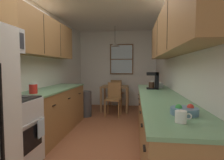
{
  "coord_description": "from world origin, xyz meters",
  "views": [
    {
      "loc": [
        0.62,
        -2.68,
        1.32
      ],
      "look_at": [
        0.12,
        1.23,
        1.05
      ],
      "focal_mm": 29.39,
      "sensor_mm": 36.0,
      "label": 1
    }
  ],
  "objects_px": {
    "trash_bin": "(86,104)",
    "mug_by_coffeemaker": "(152,83)",
    "stove_range": "(9,133)",
    "coffee_maker": "(154,80)",
    "dish_rack": "(155,85)",
    "table_serving_bowl": "(117,85)",
    "mug_spare": "(181,117)",
    "dining_table": "(115,90)",
    "storage_canister": "(33,88)",
    "fruit_bowl": "(184,110)",
    "dining_chair_near": "(114,97)",
    "dining_chair_far": "(117,92)"
  },
  "relations": [
    {
      "from": "trash_bin",
      "to": "mug_by_coffeemaker",
      "type": "height_order",
      "value": "mug_by_coffeemaker"
    },
    {
      "from": "stove_range",
      "to": "trash_bin",
      "type": "relative_size",
      "value": 1.61
    },
    {
      "from": "coffee_maker",
      "to": "dish_rack",
      "type": "height_order",
      "value": "coffee_maker"
    },
    {
      "from": "trash_bin",
      "to": "dish_rack",
      "type": "bearing_deg",
      "value": -25.09
    },
    {
      "from": "dish_rack",
      "to": "table_serving_bowl",
      "type": "distance_m",
      "value": 1.79
    },
    {
      "from": "mug_by_coffeemaker",
      "to": "table_serving_bowl",
      "type": "height_order",
      "value": "mug_by_coffeemaker"
    },
    {
      "from": "coffee_maker",
      "to": "mug_spare",
      "type": "bearing_deg",
      "value": -90.42
    },
    {
      "from": "mug_by_coffeemaker",
      "to": "dining_table",
      "type": "bearing_deg",
      "value": 130.32
    },
    {
      "from": "stove_range",
      "to": "storage_canister",
      "type": "distance_m",
      "value": 0.79
    },
    {
      "from": "table_serving_bowl",
      "to": "mug_spare",
      "type": "bearing_deg",
      "value": -77.37
    },
    {
      "from": "dining_table",
      "to": "mug_by_coffeemaker",
      "type": "distance_m",
      "value": 1.59
    },
    {
      "from": "fruit_bowl",
      "to": "dish_rack",
      "type": "xyz_separation_m",
      "value": [
        -0.02,
        2.26,
        0.01
      ]
    },
    {
      "from": "dining_chair_near",
      "to": "fruit_bowl",
      "type": "height_order",
      "value": "fruit_bowl"
    },
    {
      "from": "stove_range",
      "to": "dining_chair_far",
      "type": "bearing_deg",
      "value": 75.91
    },
    {
      "from": "stove_range",
      "to": "dish_rack",
      "type": "xyz_separation_m",
      "value": [
        2.03,
        1.81,
        0.48
      ]
    },
    {
      "from": "trash_bin",
      "to": "storage_canister",
      "type": "height_order",
      "value": "storage_canister"
    },
    {
      "from": "table_serving_bowl",
      "to": "mug_by_coffeemaker",
      "type": "bearing_deg",
      "value": -49.04
    },
    {
      "from": "dining_table",
      "to": "storage_canister",
      "type": "bearing_deg",
      "value": -109.79
    },
    {
      "from": "coffee_maker",
      "to": "dining_chair_near",
      "type": "bearing_deg",
      "value": 125.1
    },
    {
      "from": "dining_chair_near",
      "to": "mug_spare",
      "type": "height_order",
      "value": "mug_spare"
    },
    {
      "from": "stove_range",
      "to": "dish_rack",
      "type": "distance_m",
      "value": 2.76
    },
    {
      "from": "dish_rack",
      "to": "table_serving_bowl",
      "type": "bearing_deg",
      "value": 123.0
    },
    {
      "from": "dining_chair_near",
      "to": "mug_spare",
      "type": "distance_m",
      "value": 3.68
    },
    {
      "from": "fruit_bowl",
      "to": "stove_range",
      "type": "bearing_deg",
      "value": 167.65
    },
    {
      "from": "stove_range",
      "to": "table_serving_bowl",
      "type": "xyz_separation_m",
      "value": [
        1.05,
        3.31,
        0.31
      ]
    },
    {
      "from": "coffee_maker",
      "to": "mug_by_coffeemaker",
      "type": "xyz_separation_m",
      "value": [
        0.04,
        0.74,
        -0.11
      ]
    },
    {
      "from": "dining_chair_far",
      "to": "coffee_maker",
      "type": "xyz_separation_m",
      "value": [
        0.97,
        -2.5,
        0.57
      ]
    },
    {
      "from": "dining_table",
      "to": "trash_bin",
      "type": "bearing_deg",
      "value": -132.22
    },
    {
      "from": "coffee_maker",
      "to": "dining_chair_far",
      "type": "bearing_deg",
      "value": 111.26
    },
    {
      "from": "dining_table",
      "to": "dish_rack",
      "type": "xyz_separation_m",
      "value": [
        1.03,
        -1.59,
        0.33
      ]
    },
    {
      "from": "storage_canister",
      "to": "dish_rack",
      "type": "bearing_deg",
      "value": 30.65
    },
    {
      "from": "dining_chair_near",
      "to": "coffee_maker",
      "type": "relative_size",
      "value": 2.78
    },
    {
      "from": "dining_table",
      "to": "mug_by_coffeemaker",
      "type": "bearing_deg",
      "value": -49.68
    },
    {
      "from": "coffee_maker",
      "to": "table_serving_bowl",
      "type": "xyz_separation_m",
      "value": [
        -0.92,
        1.83,
        -0.29
      ]
    },
    {
      "from": "stove_range",
      "to": "dining_table",
      "type": "relative_size",
      "value": 1.36
    },
    {
      "from": "stove_range",
      "to": "storage_canister",
      "type": "xyz_separation_m",
      "value": [
        -0.01,
        0.61,
        0.51
      ]
    },
    {
      "from": "mug_by_coffeemaker",
      "to": "dish_rack",
      "type": "height_order",
      "value": "mug_by_coffeemaker"
    },
    {
      "from": "stove_range",
      "to": "mug_by_coffeemaker",
      "type": "height_order",
      "value": "stove_range"
    },
    {
      "from": "mug_spare",
      "to": "dish_rack",
      "type": "distance_m",
      "value": 2.52
    },
    {
      "from": "mug_by_coffeemaker",
      "to": "table_serving_bowl",
      "type": "distance_m",
      "value": 1.46
    },
    {
      "from": "coffee_maker",
      "to": "mug_spare",
      "type": "xyz_separation_m",
      "value": [
        -0.02,
        -2.18,
        -0.12
      ]
    },
    {
      "from": "dining_table",
      "to": "table_serving_bowl",
      "type": "height_order",
      "value": "table_serving_bowl"
    },
    {
      "from": "stove_range",
      "to": "fruit_bowl",
      "type": "xyz_separation_m",
      "value": [
        2.04,
        -0.45,
        0.46
      ]
    },
    {
      "from": "trash_bin",
      "to": "dish_rack",
      "type": "relative_size",
      "value": 2.01
    },
    {
      "from": "dining_table",
      "to": "storage_canister",
      "type": "height_order",
      "value": "storage_canister"
    },
    {
      "from": "dining_table",
      "to": "trash_bin",
      "type": "distance_m",
      "value": 1.08
    },
    {
      "from": "trash_bin",
      "to": "storage_canister",
      "type": "distance_m",
      "value": 2.14
    },
    {
      "from": "dining_chair_far",
      "to": "fruit_bowl",
      "type": "distance_m",
      "value": 4.57
    },
    {
      "from": "dining_chair_near",
      "to": "table_serving_bowl",
      "type": "height_order",
      "value": "dining_chair_near"
    },
    {
      "from": "dining_chair_near",
      "to": "fruit_bowl",
      "type": "relative_size",
      "value": 3.74
    }
  ]
}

